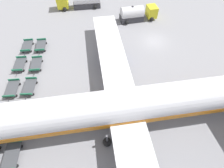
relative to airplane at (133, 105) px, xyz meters
The scene contains 14 objects.
ground_plane 16.48m from the airplane, 154.18° to the left, with size 500.00×500.00×0.00m, color gray.
airplane is the anchor object (origin of this frame).
fuel_tanker_primary 22.55m from the airplane, 166.98° to the left, with size 3.61×7.55×3.10m.
fuel_tanker_secondary 29.03m from the airplane, 168.50° to the right, with size 3.37×9.32×3.14m.
baggage_dolly_row_near_col_a 21.79m from the airplane, 135.04° to the right, with size 3.66×1.73×0.92m.
baggage_dolly_row_near_col_b 19.23m from the airplane, 124.80° to the right, with size 3.68×1.77×0.92m.
baggage_dolly_row_near_col_c 17.07m from the airplane, 111.19° to the right, with size 3.67×1.76×0.92m.
baggage_dolly_row_near_col_d 16.14m from the airplane, 95.51° to the right, with size 3.71×1.87×0.92m.
baggage_dolly_row_mid_a_col_a 20.12m from the airplane, 139.44° to the right, with size 3.67×1.74×0.92m.
baggage_dolly_row_mid_a_col_b 17.06m from the airplane, 128.98° to the right, with size 3.66×1.73×0.92m.
baggage_dolly_row_mid_a_col_c 14.96m from the airplane, 114.64° to the right, with size 3.71×1.87×0.92m.
baggage_dolly_row_mid_a_col_d 13.71m from the airplane, 96.67° to the right, with size 3.71×1.89×0.92m.
baggage_dolly_row_mid_a_col_e 14.27m from the airplane, 76.84° to the right, with size 3.67×1.77×0.92m.
stand_guidance_stripe 10.15m from the airplane, 100.89° to the right, with size 1.55×38.22×0.01m.
Camera 1 is at (24.65, -10.66, 19.96)m, focal length 28.00 mm.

